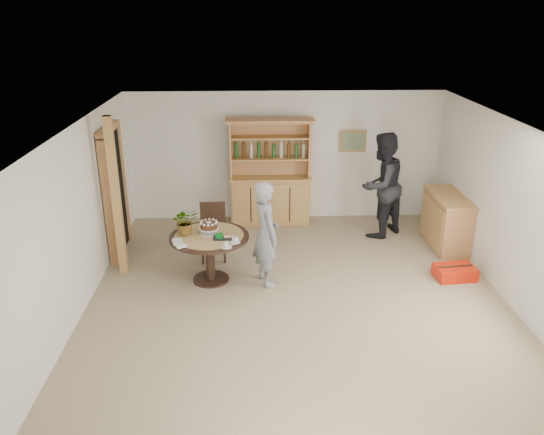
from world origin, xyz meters
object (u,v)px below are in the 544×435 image
at_px(teen_boy, 266,234).
at_px(adult_person, 381,185).
at_px(dining_table, 210,245).
at_px(dining_chair, 213,227).
at_px(hutch, 270,188).
at_px(sideboard, 446,221).
at_px(red_suitcase, 455,272).

bearing_deg(teen_boy, adult_person, -68.44).
bearing_deg(dining_table, dining_chair, 90.24).
relative_size(hutch, sideboard, 1.62).
bearing_deg(dining_chair, adult_person, 13.13).
relative_size(sideboard, teen_boy, 0.78).
xyz_separation_m(hutch, teen_boy, (-0.14, -2.47, 0.12)).
distance_m(dining_table, adult_person, 3.43).
relative_size(dining_table, adult_person, 0.62).
height_order(hutch, dining_table, hutch).
bearing_deg(sideboard, red_suitcase, -101.26).
relative_size(hutch, teen_boy, 1.26).
height_order(sideboard, dining_chair, dining_chair).
height_order(hutch, red_suitcase, hutch).
distance_m(sideboard, dining_table, 4.19).
bearing_deg(red_suitcase, adult_person, 108.95).
distance_m(sideboard, adult_person, 1.28).
bearing_deg(sideboard, hutch, 157.79).
xyz_separation_m(hutch, sideboard, (3.04, -1.24, -0.22)).
bearing_deg(dining_chair, teen_boy, -49.97).
bearing_deg(red_suitcase, dining_chair, 160.34).
bearing_deg(teen_boy, sideboard, -87.05).
distance_m(teen_boy, adult_person, 2.76).
bearing_deg(dining_table, red_suitcase, -1.16).
bearing_deg(teen_boy, red_suitcase, -107.71).
height_order(dining_table, teen_boy, teen_boy).
bearing_deg(hutch, teen_boy, -93.27).
bearing_deg(sideboard, dining_table, -164.36).
bearing_deg(teen_boy, hutch, -21.44).
distance_m(hutch, sideboard, 3.29).
xyz_separation_m(sideboard, dining_table, (-4.03, -1.13, 0.13)).
xyz_separation_m(dining_table, red_suitcase, (3.79, -0.08, -0.50)).
xyz_separation_m(dining_chair, red_suitcase, (3.79, -0.91, -0.43)).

